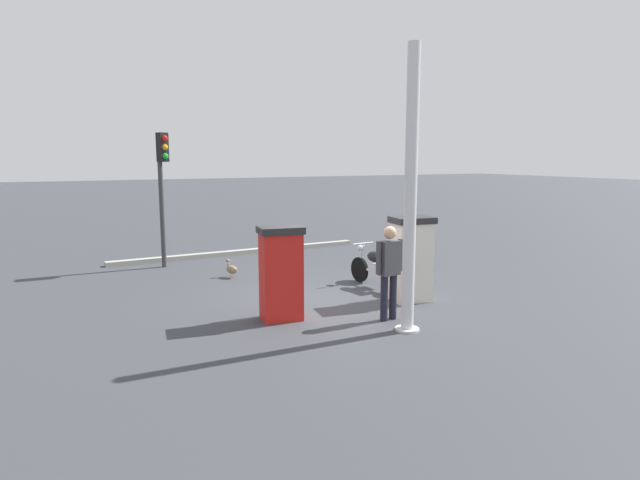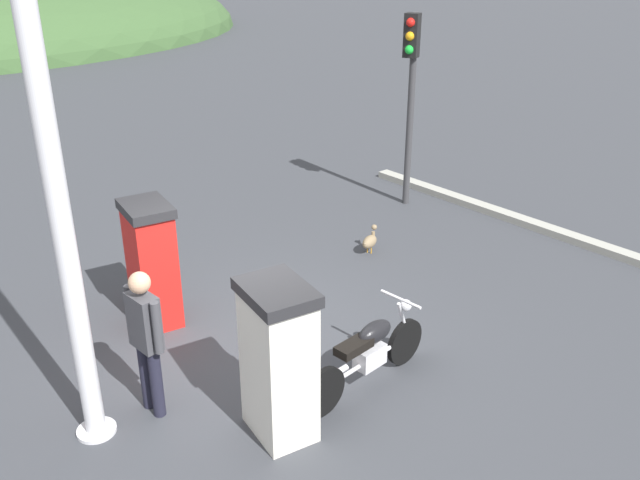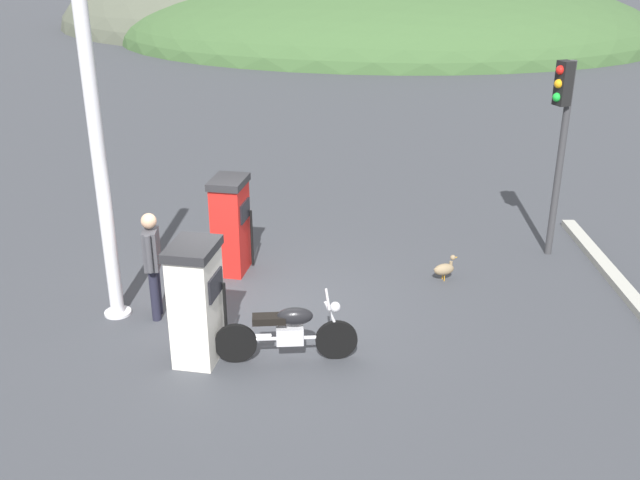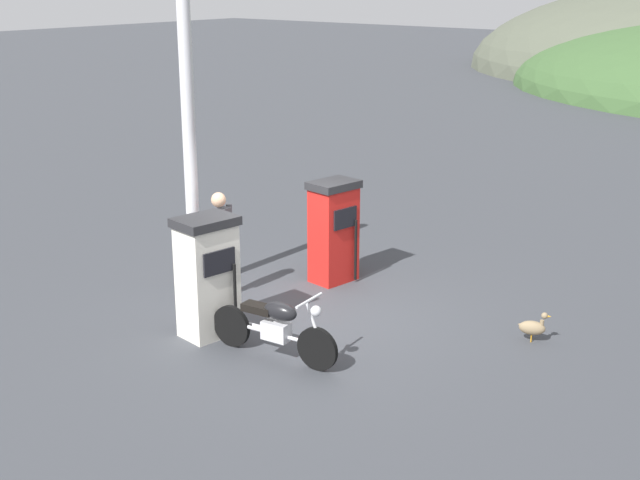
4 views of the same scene
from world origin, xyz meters
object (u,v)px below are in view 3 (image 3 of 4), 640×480
(roadside_traffic_light, at_px, (561,125))
(fuel_pump_near, at_px, (197,302))
(wandering_duck, at_px, (444,269))
(motorcycle_near_pump, at_px, (289,331))
(attendant_person, at_px, (152,259))
(fuel_pump_far, at_px, (231,225))
(canopy_support_pole, at_px, (101,175))

(roadside_traffic_light, bearing_deg, fuel_pump_near, -145.90)
(wandering_duck, relative_size, roadside_traffic_light, 0.13)
(motorcycle_near_pump, height_order, wandering_duck, motorcycle_near_pump)
(motorcycle_near_pump, bearing_deg, attendant_person, 152.13)
(fuel_pump_near, height_order, fuel_pump_far, fuel_pump_near)
(fuel_pump_far, xyz_separation_m, wandering_duck, (3.55, -0.21, -0.63))
(fuel_pump_far, relative_size, canopy_support_pole, 0.36)
(attendant_person, distance_m, canopy_support_pole, 1.40)
(motorcycle_near_pump, height_order, roadside_traffic_light, roadside_traffic_light)
(attendant_person, distance_m, roadside_traffic_light, 6.99)
(attendant_person, relative_size, wandering_duck, 3.81)
(motorcycle_near_pump, relative_size, wandering_duck, 4.40)
(wandering_duck, distance_m, canopy_support_pole, 5.61)
(canopy_support_pole, bearing_deg, fuel_pump_near, -37.53)
(fuel_pump_near, bearing_deg, roadside_traffic_light, 34.10)
(fuel_pump_far, xyz_separation_m, canopy_support_pole, (-1.50, -1.61, 1.37))
(fuel_pump_far, height_order, roadside_traffic_light, roadside_traffic_light)
(fuel_pump_near, relative_size, canopy_support_pole, 0.37)
(attendant_person, bearing_deg, fuel_pump_far, 62.37)
(canopy_support_pole, bearing_deg, attendant_person, -4.42)
(fuel_pump_far, bearing_deg, attendant_person, -117.63)
(attendant_person, xyz_separation_m, wandering_duck, (4.42, 1.45, -0.74))
(wandering_duck, height_order, roadside_traffic_light, roadside_traffic_light)
(roadside_traffic_light, height_order, canopy_support_pole, canopy_support_pole)
(fuel_pump_near, height_order, attendant_person, fuel_pump_near)
(roadside_traffic_light, bearing_deg, wandering_duck, -149.00)
(fuel_pump_far, distance_m, canopy_support_pole, 2.59)
(motorcycle_near_pump, distance_m, canopy_support_pole, 3.42)
(motorcycle_near_pump, distance_m, wandering_duck, 3.47)
(fuel_pump_near, xyz_separation_m, wandering_duck, (3.55, 2.55, -0.64))
(attendant_person, bearing_deg, motorcycle_near_pump, -27.87)
(fuel_pump_near, distance_m, fuel_pump_far, 2.76)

